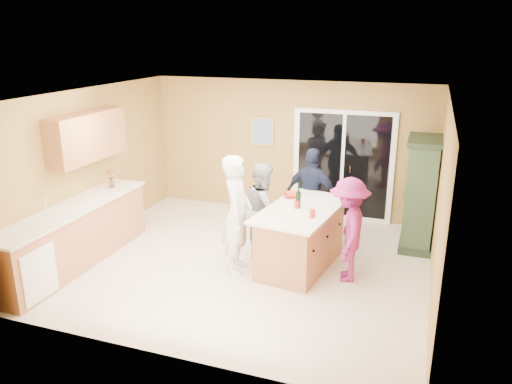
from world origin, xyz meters
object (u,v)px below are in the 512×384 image
(woman_white, at_px, (237,215))
(woman_grey, at_px, (264,209))
(woman_navy, at_px, (312,196))
(woman_magenta, at_px, (348,230))
(green_hutch, at_px, (420,195))
(kitchen_island, at_px, (301,239))

(woman_white, relative_size, woman_grey, 1.18)
(woman_navy, xyz_separation_m, woman_magenta, (0.81, -1.21, -0.05))
(woman_white, xyz_separation_m, woman_navy, (0.78, 1.48, -0.08))
(woman_white, bearing_deg, green_hutch, -66.01)
(kitchen_island, relative_size, woman_white, 1.08)
(green_hutch, distance_m, woman_white, 3.11)
(woman_grey, xyz_separation_m, woman_navy, (0.60, 0.78, 0.06))
(woman_grey, bearing_deg, green_hutch, -82.77)
(woman_grey, relative_size, woman_magenta, 0.99)
(kitchen_island, xyz_separation_m, woman_grey, (-0.68, 0.26, 0.31))
(kitchen_island, xyz_separation_m, woman_magenta, (0.73, -0.18, 0.32))
(woman_grey, height_order, woman_navy, woman_navy)
(woman_grey, distance_m, woman_navy, 0.98)
(kitchen_island, height_order, woman_magenta, woman_magenta)
(woman_white, bearing_deg, woman_navy, -40.13)
(kitchen_island, xyz_separation_m, woman_navy, (-0.08, 1.04, 0.37))
(green_hutch, bearing_deg, woman_navy, -168.06)
(woman_white, distance_m, woman_navy, 1.67)
(woman_white, relative_size, woman_magenta, 1.17)
(woman_navy, bearing_deg, green_hutch, -157.13)
(kitchen_island, bearing_deg, woman_white, -144.72)
(woman_navy, distance_m, woman_magenta, 1.46)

